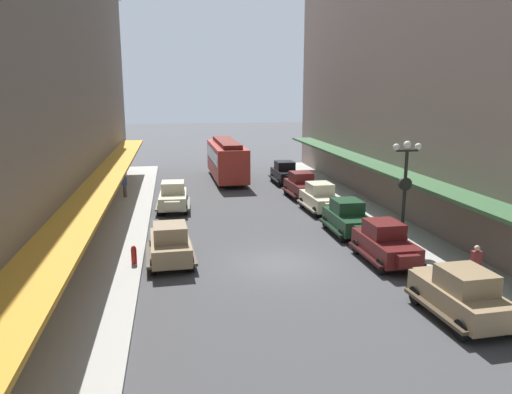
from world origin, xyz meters
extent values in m
plane|color=#424244|center=(0.00, 0.00, 0.00)|extent=(200.00, 200.00, 0.00)
cube|color=#A8A59E|center=(-7.50, 0.00, 0.07)|extent=(3.00, 60.00, 0.15)
cube|color=#A8A59E|center=(7.50, 0.00, 0.07)|extent=(3.00, 60.00, 0.15)
cube|color=slate|center=(-10.25, 0.00, 8.39)|extent=(2.50, 60.00, 16.78)
cube|color=orange|center=(-8.10, 0.00, 3.00)|extent=(1.80, 54.00, 0.16)
cube|color=#335933|center=(8.10, 0.00, 3.00)|extent=(1.80, 54.00, 0.16)
cube|color=black|center=(4.71, 19.14, 0.74)|extent=(1.77, 3.93, 0.80)
cube|color=black|center=(4.71, 19.39, 1.49)|extent=(1.47, 1.73, 0.70)
cube|color=#8C9EA8|center=(4.71, 19.39, 1.49)|extent=(1.40, 1.69, 0.42)
cube|color=black|center=(4.75, 17.01, 0.79)|extent=(0.94, 0.38, 0.52)
cube|color=black|center=(5.66, 19.16, 0.42)|extent=(0.31, 3.51, 0.12)
cube|color=black|center=(3.76, 19.12, 0.42)|extent=(0.31, 3.51, 0.12)
cylinder|color=black|center=(5.55, 17.79, 0.34)|extent=(0.23, 0.68, 0.68)
cylinder|color=black|center=(3.93, 17.76, 0.34)|extent=(0.23, 0.68, 0.68)
cylinder|color=black|center=(5.49, 20.52, 0.34)|extent=(0.23, 0.68, 0.68)
cylinder|color=black|center=(3.88, 20.49, 0.34)|extent=(0.23, 0.68, 0.68)
cube|color=beige|center=(-4.57, 11.12, 0.74)|extent=(1.84, 3.96, 0.80)
cube|color=beige|center=(-4.57, 11.37, 1.49)|extent=(1.50, 1.75, 0.70)
cube|color=#8C9EA8|center=(-4.57, 11.37, 1.49)|extent=(1.43, 1.72, 0.42)
cube|color=beige|center=(-4.65, 9.00, 0.79)|extent=(0.95, 0.39, 0.52)
cube|color=#6D6856|center=(-3.63, 11.09, 0.42)|extent=(0.37, 3.52, 0.12)
cube|color=#6D6856|center=(-5.52, 11.16, 0.42)|extent=(0.37, 3.52, 0.12)
cylinder|color=black|center=(-3.82, 9.73, 0.34)|extent=(0.24, 0.69, 0.68)
cylinder|color=black|center=(-5.43, 9.79, 0.34)|extent=(0.24, 0.69, 0.68)
cylinder|color=black|center=(-3.72, 12.46, 0.34)|extent=(0.24, 0.69, 0.68)
cylinder|color=black|center=(-5.33, 12.52, 0.34)|extent=(0.24, 0.69, 0.68)
cube|color=#997F5B|center=(4.89, -6.38, 0.74)|extent=(1.89, 3.98, 0.80)
cube|color=#997F5B|center=(4.91, -6.63, 1.49)|extent=(1.52, 1.77, 0.70)
cube|color=#8C9EA8|center=(4.91, -6.63, 1.49)|extent=(1.45, 1.73, 0.42)
cube|color=#997F5B|center=(4.79, -4.25, 0.79)|extent=(0.95, 0.41, 0.52)
cube|color=#4C3F2D|center=(3.94, -6.42, 0.42)|extent=(0.41, 3.52, 0.12)
cube|color=#4C3F2D|center=(5.84, -6.33, 0.42)|extent=(0.41, 3.52, 0.12)
cylinder|color=black|center=(4.02, -5.05, 0.34)|extent=(0.25, 0.69, 0.68)
cylinder|color=black|center=(5.63, -4.97, 0.34)|extent=(0.25, 0.69, 0.68)
cylinder|color=black|center=(4.15, -7.78, 0.34)|extent=(0.25, 0.69, 0.68)
cylinder|color=black|center=(5.77, -7.70, 0.34)|extent=(0.25, 0.69, 0.68)
cube|color=#591919|center=(4.65, 13.50, 0.74)|extent=(1.87, 3.97, 0.80)
cube|color=#591919|center=(4.64, 13.75, 1.49)|extent=(1.51, 1.76, 0.70)
cube|color=#8C9EA8|center=(4.64, 13.75, 1.49)|extent=(1.44, 1.72, 0.42)
cube|color=#591919|center=(4.75, 11.37, 0.79)|extent=(0.95, 0.40, 0.52)
cube|color=black|center=(5.60, 13.54, 0.42)|extent=(0.39, 3.52, 0.12)
cube|color=black|center=(3.70, 13.46, 0.42)|extent=(0.39, 3.52, 0.12)
cylinder|color=black|center=(5.52, 12.17, 0.34)|extent=(0.25, 0.69, 0.68)
cylinder|color=black|center=(3.90, 12.10, 0.34)|extent=(0.25, 0.69, 0.68)
cylinder|color=black|center=(5.40, 14.90, 0.34)|extent=(0.25, 0.69, 0.68)
cylinder|color=black|center=(3.78, 14.83, 0.34)|extent=(0.25, 0.69, 0.68)
cube|color=#997F5B|center=(-4.76, 0.98, 0.74)|extent=(1.87, 3.97, 0.80)
cube|color=#997F5B|center=(-4.75, 0.73, 1.49)|extent=(1.51, 1.76, 0.70)
cube|color=#8C9EA8|center=(-4.75, 0.73, 1.49)|extent=(1.44, 1.73, 0.42)
cube|color=#997F5B|center=(-4.86, 3.11, 0.79)|extent=(0.95, 0.40, 0.52)
cube|color=#4C3F2D|center=(-5.71, 0.94, 0.42)|extent=(0.40, 3.52, 0.12)
cube|color=#4C3F2D|center=(-3.81, 1.03, 0.42)|extent=(0.40, 3.52, 0.12)
cylinder|color=black|center=(-5.63, 2.31, 0.34)|extent=(0.25, 0.69, 0.68)
cylinder|color=black|center=(-4.02, 2.38, 0.34)|extent=(0.25, 0.69, 0.68)
cylinder|color=black|center=(-5.51, -0.42, 0.34)|extent=(0.25, 0.69, 0.68)
cylinder|color=black|center=(-3.89, -0.34, 0.34)|extent=(0.25, 0.69, 0.68)
cube|color=beige|center=(4.73, 9.11, 0.74)|extent=(1.86, 3.97, 0.80)
cube|color=beige|center=(4.72, 9.36, 1.49)|extent=(1.51, 1.76, 0.70)
cube|color=#8C9EA8|center=(4.72, 9.36, 1.49)|extent=(1.43, 1.72, 0.42)
cube|color=beige|center=(4.82, 6.98, 0.79)|extent=(0.95, 0.40, 0.52)
cube|color=#6D6856|center=(5.68, 9.15, 0.42)|extent=(0.38, 3.52, 0.12)
cube|color=#6D6856|center=(3.78, 9.07, 0.42)|extent=(0.38, 3.52, 0.12)
cylinder|color=black|center=(5.59, 7.78, 0.34)|extent=(0.25, 0.69, 0.68)
cylinder|color=black|center=(3.98, 7.72, 0.34)|extent=(0.25, 0.69, 0.68)
cylinder|color=black|center=(5.48, 10.51, 0.34)|extent=(0.25, 0.69, 0.68)
cylinder|color=black|center=(3.87, 10.44, 0.34)|extent=(0.25, 0.69, 0.68)
cube|color=#193D23|center=(4.70, 4.01, 0.74)|extent=(1.70, 3.90, 0.80)
cube|color=#193D23|center=(4.70, 4.26, 1.49)|extent=(1.44, 1.70, 0.70)
cube|color=#8C9EA8|center=(4.70, 4.26, 1.49)|extent=(1.37, 1.67, 0.42)
cube|color=#193D23|center=(4.71, 1.88, 0.79)|extent=(0.94, 0.36, 0.52)
cube|color=black|center=(5.65, 4.01, 0.42)|extent=(0.24, 3.51, 0.12)
cube|color=black|center=(3.75, 4.01, 0.42)|extent=(0.24, 3.51, 0.12)
cylinder|color=black|center=(5.51, 2.65, 0.34)|extent=(0.22, 0.68, 0.68)
cylinder|color=black|center=(3.90, 2.65, 0.34)|extent=(0.22, 0.68, 0.68)
cylinder|color=black|center=(5.51, 5.38, 0.34)|extent=(0.22, 0.68, 0.68)
cylinder|color=black|center=(3.90, 5.38, 0.34)|extent=(0.22, 0.68, 0.68)
cube|color=#591919|center=(4.79, -0.59, 0.74)|extent=(1.77, 3.93, 0.80)
cube|color=#591919|center=(4.79, -0.34, 1.49)|extent=(1.47, 1.73, 0.70)
cube|color=#8C9EA8|center=(4.79, -0.34, 1.49)|extent=(1.40, 1.69, 0.42)
cube|color=#591919|center=(4.83, -2.72, 0.79)|extent=(0.94, 0.38, 0.52)
cube|color=black|center=(5.74, -0.58, 0.42)|extent=(0.30, 3.51, 0.12)
cube|color=black|center=(3.85, -0.61, 0.42)|extent=(0.30, 3.51, 0.12)
cylinder|color=black|center=(5.63, -1.94, 0.34)|extent=(0.23, 0.68, 0.68)
cylinder|color=black|center=(4.01, -1.97, 0.34)|extent=(0.23, 0.68, 0.68)
cylinder|color=black|center=(5.58, 0.79, 0.34)|extent=(0.23, 0.68, 0.68)
cylinder|color=black|center=(3.96, 0.76, 0.34)|extent=(0.23, 0.68, 0.68)
cube|color=#A52D23|center=(0.09, 21.65, 1.75)|extent=(2.64, 9.64, 2.70)
cube|color=#5B1913|center=(0.09, 21.65, 3.28)|extent=(1.63, 8.66, 0.36)
cube|color=#8C9EA8|center=(0.09, 21.65, 2.22)|extent=(2.66, 8.87, 0.95)
cube|color=black|center=(0.04, 24.53, 0.20)|extent=(2.02, 1.23, 0.40)
cube|color=black|center=(0.13, 18.77, 0.20)|extent=(2.02, 1.23, 0.40)
cube|color=black|center=(6.40, 1.10, 0.40)|extent=(0.44, 0.44, 0.50)
cylinder|color=black|center=(6.40, 1.10, 2.75)|extent=(0.16, 0.16, 4.20)
cube|color=black|center=(6.40, 1.10, 4.85)|extent=(1.10, 0.10, 0.10)
sphere|color=white|center=(5.85, 1.10, 5.03)|extent=(0.32, 0.32, 0.32)
sphere|color=white|center=(6.95, 1.10, 5.03)|extent=(0.32, 0.32, 0.32)
sphere|color=white|center=(6.40, 1.10, 5.13)|extent=(0.36, 0.36, 0.36)
cylinder|color=black|center=(6.40, 1.10, 3.25)|extent=(0.64, 0.18, 0.64)
cylinder|color=silver|center=(6.40, 1.20, 3.25)|extent=(0.56, 0.02, 0.56)
cylinder|color=#B21E19|center=(-6.35, 0.70, 0.50)|extent=(0.24, 0.24, 0.70)
sphere|color=#B21E19|center=(-6.35, 0.70, 0.87)|extent=(0.20, 0.20, 0.20)
cylinder|color=#4C4238|center=(6.92, -4.13, 0.57)|extent=(0.24, 0.24, 0.85)
cube|color=maroon|center=(6.92, -4.13, 1.28)|extent=(0.36, 0.22, 0.56)
sphere|color=beige|center=(6.92, -4.13, 1.68)|extent=(0.22, 0.22, 0.22)
cylinder|color=#4C4238|center=(-7.96, 15.19, 0.57)|extent=(0.24, 0.24, 0.85)
cube|color=#3F598C|center=(-7.96, 15.19, 1.28)|extent=(0.36, 0.22, 0.56)
sphere|color=brown|center=(-7.96, 15.19, 1.68)|extent=(0.22, 0.22, 0.22)
cylinder|color=black|center=(-7.96, 15.19, 1.80)|extent=(0.28, 0.28, 0.04)
camera|label=1|loc=(-4.53, -20.67, 7.61)|focal=34.81mm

